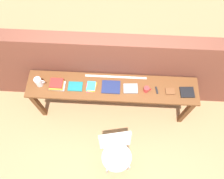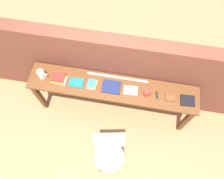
# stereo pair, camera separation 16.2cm
# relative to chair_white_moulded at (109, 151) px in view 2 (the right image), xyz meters

# --- Properties ---
(ground_plane) EXTENTS (40.00, 40.00, 0.00)m
(ground_plane) POSITION_rel_chair_white_moulded_xyz_m (-0.10, 0.55, -0.53)
(ground_plane) COLOR tan
(brick_wall_back) EXTENTS (6.00, 0.20, 1.54)m
(brick_wall_back) POSITION_rel_chair_white_moulded_xyz_m (-0.10, 1.19, 0.24)
(brick_wall_back) COLOR brown
(brick_wall_back) RESTS_ON ground
(sideboard) EXTENTS (2.50, 0.44, 0.88)m
(sideboard) POSITION_rel_chair_white_moulded_xyz_m (-0.10, 0.85, 0.21)
(sideboard) COLOR brown
(sideboard) RESTS_ON ground
(chair_white_moulded) EXTENTS (0.52, 0.53, 0.89)m
(chair_white_moulded) POSITION_rel_chair_white_moulded_xyz_m (0.00, 0.00, 0.00)
(chair_white_moulded) COLOR silver
(chair_white_moulded) RESTS_ON ground
(pitcher_white) EXTENTS (0.14, 0.10, 0.18)m
(pitcher_white) POSITION_rel_chair_white_moulded_xyz_m (-1.15, 0.84, 0.43)
(pitcher_white) COLOR white
(pitcher_white) RESTS_ON sideboard
(book_stack_leftmost) EXTENTS (0.23, 0.18, 0.07)m
(book_stack_leftmost) POSITION_rel_chair_white_moulded_xyz_m (-0.90, 0.83, 0.39)
(book_stack_leftmost) COLOR #9E9EA3
(book_stack_leftmost) RESTS_ON sideboard
(magazine_cycling) EXTENTS (0.21, 0.15, 0.02)m
(magazine_cycling) POSITION_rel_chair_white_moulded_xyz_m (-0.63, 0.82, 0.36)
(magazine_cycling) COLOR #19757A
(magazine_cycling) RESTS_ON sideboard
(pamphlet_pile_colourful) EXTENTS (0.16, 0.18, 0.01)m
(pamphlet_pile_colourful) POSITION_rel_chair_white_moulded_xyz_m (-0.41, 0.83, 0.36)
(pamphlet_pile_colourful) COLOR #E5334C
(pamphlet_pile_colourful) RESTS_ON sideboard
(book_open_centre) EXTENTS (0.27, 0.21, 0.02)m
(book_open_centre) POSITION_rel_chair_white_moulded_xyz_m (-0.12, 0.84, 0.36)
(book_open_centre) COLOR navy
(book_open_centre) RESTS_ON sideboard
(book_grey_hardcover) EXTENTS (0.21, 0.16, 0.03)m
(book_grey_hardcover) POSITION_rel_chair_white_moulded_xyz_m (0.17, 0.83, 0.37)
(book_grey_hardcover) COLOR #9E9EA3
(book_grey_hardcover) RESTS_ON sideboard
(mug) EXTENTS (0.11, 0.08, 0.09)m
(mug) POSITION_rel_chair_white_moulded_xyz_m (0.39, 0.81, 0.40)
(mug) COLOR red
(mug) RESTS_ON sideboard
(multitool_folded) EXTENTS (0.04, 0.11, 0.02)m
(multitool_folded) POSITION_rel_chair_white_moulded_xyz_m (0.54, 0.82, 0.36)
(multitool_folded) COLOR black
(multitool_folded) RESTS_ON sideboard
(leather_journal_brown) EXTENTS (0.14, 0.11, 0.02)m
(leather_journal_brown) POSITION_rel_chair_white_moulded_xyz_m (0.73, 0.81, 0.37)
(leather_journal_brown) COLOR brown
(leather_journal_brown) RESTS_ON sideboard
(book_repair_rightmost) EXTENTS (0.21, 0.18, 0.03)m
(book_repair_rightmost) POSITION_rel_chair_white_moulded_xyz_m (0.97, 0.81, 0.37)
(book_repair_rightmost) COLOR black
(book_repair_rightmost) RESTS_ON sideboard
(ruler_metal_back_edge) EXTENTS (0.91, 0.03, 0.00)m
(ruler_metal_back_edge) POSITION_rel_chair_white_moulded_xyz_m (-0.06, 1.02, 0.35)
(ruler_metal_back_edge) COLOR silver
(ruler_metal_back_edge) RESTS_ON sideboard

